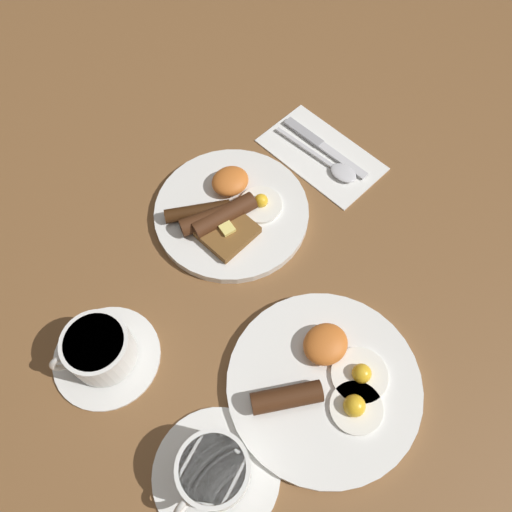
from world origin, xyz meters
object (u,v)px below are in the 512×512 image
spoon (335,167)px  breakfast_plate_near (229,211)px  teacup_near (101,351)px  breakfast_plate_far (325,382)px  knife (320,144)px  teacup_far (214,472)px

spoon → breakfast_plate_near: bearing=-110.3°
teacup_near → spoon: teacup_near is taller
breakfast_plate_near → breakfast_plate_far: size_ratio=0.94×
spoon → teacup_near: bearing=-94.2°
breakfast_plate_far → knife: 0.42m
breakfast_plate_far → breakfast_plate_near: bearing=-102.6°
breakfast_plate_far → teacup_near: teacup_near is taller
breakfast_plate_near → spoon: 0.20m
teacup_far → spoon: bearing=-150.1°
teacup_near → teacup_far: bearing=97.7°
spoon → teacup_far: bearing=-69.0°
breakfast_plate_far → spoon: 0.37m
knife → teacup_near: bearing=-85.8°
breakfast_plate_near → knife: (-0.21, -0.01, -0.01)m
breakfast_plate_near → teacup_near: 0.29m
teacup_far → spoon: 0.52m
breakfast_plate_far → knife: bearing=-131.7°
breakfast_plate_near → teacup_far: 0.39m
breakfast_plate_near → teacup_far: (0.25, 0.30, 0.01)m
breakfast_plate_far → teacup_far: bearing=-0.8°
teacup_far → teacup_near: bearing=-82.3°
teacup_far → knife: 0.56m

